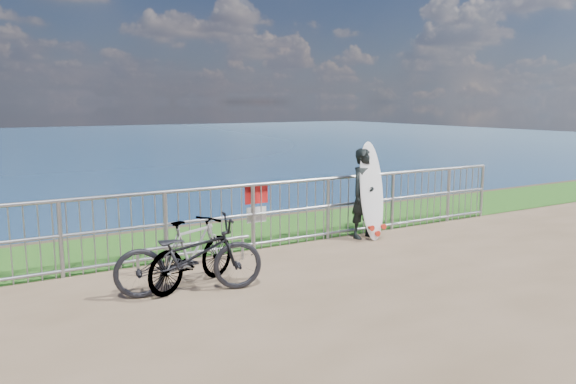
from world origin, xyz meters
TOP-DOWN VIEW (x-y plane):
  - grass_strip at (0.00, 2.70)m, footprint 120.00×120.00m
  - railing at (0.01, 1.60)m, footprint 10.06×0.10m
  - surfer at (1.62, 1.36)m, footprint 0.65×0.49m
  - surfboard at (1.68, 1.21)m, footprint 0.52×0.48m
  - bicycle_near at (-2.18, 0.10)m, footprint 1.99×1.07m
  - bicycle_far at (-2.05, 0.33)m, footprint 1.60×1.05m
  - bike_rack at (-1.73, 1.18)m, footprint 1.85×0.05m

SIDE VIEW (x-z plane):
  - grass_strip at x=0.00m, z-range 0.01..0.01m
  - bike_rack at x=-1.73m, z-range 0.13..0.51m
  - bicycle_far at x=-2.05m, z-range 0.00..0.94m
  - bicycle_near at x=-2.18m, z-range 0.00..0.99m
  - railing at x=0.01m, z-range 0.01..1.14m
  - surfboard at x=1.68m, z-range -0.07..1.69m
  - surfer at x=1.62m, z-range 0.00..1.62m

